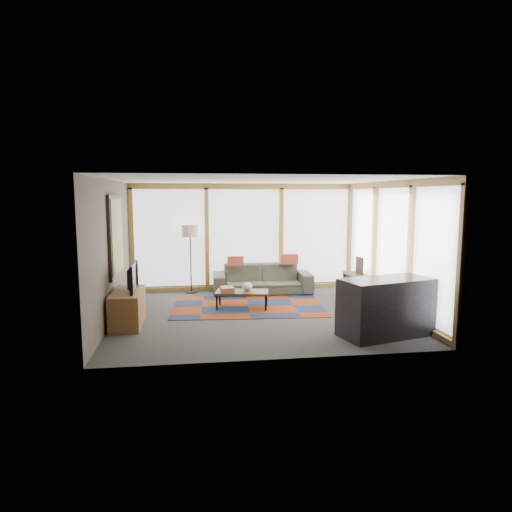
{
  "coord_description": "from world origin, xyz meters",
  "views": [
    {
      "loc": [
        -1.27,
        -8.63,
        2.31
      ],
      "look_at": [
        0.0,
        0.4,
        1.1
      ],
      "focal_mm": 32.0,
      "sensor_mm": 36.0,
      "label": 1
    }
  ],
  "objects": [
    {
      "name": "bowl_b",
      "position": [
        2.46,
        0.32,
        0.58
      ],
      "size": [
        0.19,
        0.19,
        0.08
      ],
      "primitive_type": "ellipsoid",
      "rotation": [
        0.0,
        0.0,
        -0.24
      ],
      "color": "black",
      "rests_on": "bookshelf"
    },
    {
      "name": "sofa",
      "position": [
        0.37,
        1.95,
        0.34
      ],
      "size": [
        2.36,
        0.99,
        0.68
      ],
      "primitive_type": "imported",
      "rotation": [
        0.0,
        0.0,
        -0.03
      ],
      "color": "#34382A",
      "rests_on": "ground"
    },
    {
      "name": "coffee_table",
      "position": [
        -0.27,
        0.53,
        0.18
      ],
      "size": [
        1.15,
        0.73,
        0.36
      ],
      "primitive_type": null,
      "rotation": [
        0.0,
        0.0,
        -0.19
      ],
      "color": "#371E17",
      "rests_on": "ground"
    },
    {
      "name": "television",
      "position": [
        -2.4,
        -0.38,
        0.87
      ],
      "size": [
        0.12,
        0.87,
        0.5
      ],
      "primitive_type": "imported",
      "rotation": [
        0.0,
        0.0,
        1.57
      ],
      "color": "black",
      "rests_on": "tv_console"
    },
    {
      "name": "vase",
      "position": [
        -0.16,
        0.55,
        0.45
      ],
      "size": [
        0.23,
        0.23,
        0.18
      ],
      "primitive_type": "ellipsoid",
      "rotation": [
        0.0,
        0.0,
        -0.1
      ],
      "color": "beige",
      "rests_on": "coffee_table"
    },
    {
      "name": "tv_console",
      "position": [
        -2.44,
        -0.39,
        0.31
      ],
      "size": [
        0.51,
        1.23,
        0.62
      ],
      "primitive_type": "cube",
      "color": "brown",
      "rests_on": "ground"
    },
    {
      "name": "bowl_a",
      "position": [
        2.39,
        -0.04,
        0.59
      ],
      "size": [
        0.21,
        0.21,
        0.09
      ],
      "primitive_type": "ellipsoid",
      "rotation": [
        0.0,
        0.0,
        -0.13
      ],
      "color": "black",
      "rests_on": "bookshelf"
    },
    {
      "name": "bar_counter",
      "position": [
        1.88,
        -1.65,
        0.48
      ],
      "size": [
        1.64,
        1.07,
        0.96
      ],
      "primitive_type": "cube",
      "rotation": [
        0.0,
        0.0,
        0.26
      ],
      "color": "black",
      "rests_on": "ground"
    },
    {
      "name": "book_stack",
      "position": [
        -0.58,
        0.49,
        0.41
      ],
      "size": [
        0.28,
        0.34,
        0.11
      ],
      "primitive_type": "cube",
      "rotation": [
        0.0,
        0.0,
        0.1
      ],
      "color": "brown",
      "rests_on": "coffee_table"
    },
    {
      "name": "ground",
      "position": [
        0.0,
        0.0,
        0.0
      ],
      "size": [
        5.5,
        5.5,
        0.0
      ],
      "primitive_type": "plane",
      "color": "#2F2F2D",
      "rests_on": "ground"
    },
    {
      "name": "pillow_right",
      "position": [
        1.03,
        1.99,
        0.8
      ],
      "size": [
        0.45,
        0.18,
        0.24
      ],
      "primitive_type": "cube",
      "rotation": [
        0.0,
        0.0,
        -0.12
      ],
      "color": "#BD492B",
      "rests_on": "sofa"
    },
    {
      "name": "rug",
      "position": [
        -0.13,
        0.63,
        0.01
      ],
      "size": [
        3.24,
        2.21,
        0.01
      ],
      "primitive_type": "cube",
      "rotation": [
        0.0,
        0.0,
        -0.07
      ],
      "color": "#6F2708",
      "rests_on": "ground"
    },
    {
      "name": "floor_lamp",
      "position": [
        -1.31,
        2.21,
        0.82
      ],
      "size": [
        0.41,
        0.41,
        1.63
      ],
      "primitive_type": null,
      "color": "black",
      "rests_on": "ground"
    },
    {
      "name": "shelf_picture",
      "position": [
        2.5,
        1.22,
        0.73
      ],
      "size": [
        0.08,
        0.29,
        0.38
      ],
      "primitive_type": "cube",
      "rotation": [
        0.0,
        0.0,
        0.17
      ],
      "color": "black",
      "rests_on": "bookshelf"
    },
    {
      "name": "bookshelf",
      "position": [
        2.43,
        0.49,
        0.27
      ],
      "size": [
        0.39,
        2.17,
        0.54
      ],
      "primitive_type": null,
      "color": "#371E17",
      "rests_on": "ground"
    },
    {
      "name": "room_envelope",
      "position": [
        0.49,
        0.56,
        1.54
      ],
      "size": [
        5.52,
        5.02,
        2.62
      ],
      "color": "#493F34",
      "rests_on": "ground"
    },
    {
      "name": "pillow_left",
      "position": [
        -0.27,
        1.98,
        0.79
      ],
      "size": [
        0.39,
        0.14,
        0.21
      ],
      "primitive_type": "cube",
      "rotation": [
        0.0,
        0.0,
        -0.07
      ],
      "color": "#BD492B",
      "rests_on": "sofa"
    }
  ]
}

